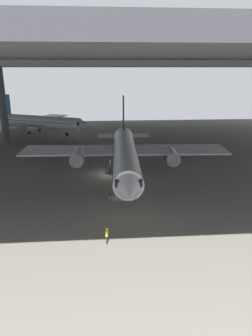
# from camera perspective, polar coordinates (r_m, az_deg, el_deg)

# --- Properties ---
(ground_plane) EXTENTS (110.00, 110.00, 0.00)m
(ground_plane) POSITION_cam_1_polar(r_m,az_deg,el_deg) (51.21, -3.07, -1.18)
(ground_plane) COLOR gray
(hangar_structure) EXTENTS (121.00, 99.00, 18.60)m
(hangar_structure) POSITION_cam_1_polar(r_m,az_deg,el_deg) (62.27, -3.78, 18.94)
(hangar_structure) COLOR #4C4F54
(hangar_structure) RESTS_ON ground_plane
(airplane_main) EXTENTS (35.02, 36.31, 11.38)m
(airplane_main) POSITION_cam_1_polar(r_m,az_deg,el_deg) (50.25, -0.16, 2.58)
(airplane_main) COLOR white
(airplane_main) RESTS_ON ground_plane
(boarding_stairs) EXTENTS (4.24, 1.68, 4.64)m
(boarding_stairs) POSITION_cam_1_polar(r_m,az_deg,el_deg) (41.55, -0.59, -4.65)
(boarding_stairs) COLOR slate
(boarding_stairs) RESTS_ON ground_plane
(crew_worker_near_nose) EXTENTS (0.29, 0.54, 1.75)m
(crew_worker_near_nose) POSITION_cam_1_polar(r_m,az_deg,el_deg) (31.40, -3.48, -11.92)
(crew_worker_near_nose) COLOR #232838
(crew_worker_near_nose) RESTS_ON ground_plane
(crew_worker_by_stairs) EXTENTS (0.26, 0.55, 1.69)m
(crew_worker_by_stairs) POSITION_cam_1_polar(r_m,az_deg,el_deg) (44.41, 1.94, -2.84)
(crew_worker_by_stairs) COLOR #232838
(crew_worker_by_stairs) RESTS_ON ground_plane
(airplane_distant) EXTENTS (28.58, 28.73, 9.82)m
(airplane_distant) POSITION_cam_1_polar(r_m,az_deg,el_deg) (86.18, -15.52, 8.08)
(airplane_distant) COLOR white
(airplane_distant) RESTS_ON ground_plane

